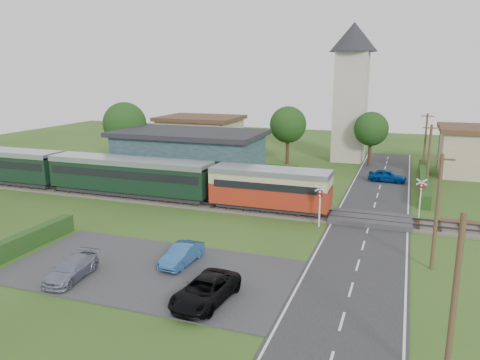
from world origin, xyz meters
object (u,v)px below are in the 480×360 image
(car_on_road, at_px, (387,176))
(car_park_dark, at_px, (205,290))
(church_tower, at_px, (352,82))
(crossing_signal_near, at_px, (320,199))
(crossing_signal_far, at_px, (421,193))
(car_park_blue, at_px, (182,254))
(equipment_hut, at_px, (95,168))
(station_building, at_px, (189,155))
(pedestrian_near, at_px, (211,185))
(pedestrian_far, at_px, (126,175))
(train, at_px, (101,172))
(car_park_silver, at_px, (71,269))
(house_west, at_px, (201,136))
(house_east, at_px, (479,151))

(car_on_road, relative_size, car_park_dark, 0.84)
(church_tower, xyz_separation_m, crossing_signal_near, (1.40, -28.41, -8.08))
(crossing_signal_far, distance_m, car_park_blue, 20.31)
(equipment_hut, relative_size, car_park_blue, 0.70)
(car_on_road, bearing_deg, station_building, 109.22)
(pedestrian_near, distance_m, pedestrian_far, 9.38)
(train, bearing_deg, car_park_silver, -59.09)
(house_west, bearing_deg, equipment_hut, -98.62)
(crossing_signal_far, bearing_deg, car_park_blue, -132.75)
(car_on_road, bearing_deg, car_park_silver, 157.14)
(house_west, bearing_deg, car_park_dark, -65.28)
(crossing_signal_near, bearing_deg, house_east, 60.87)
(station_building, distance_m, car_park_blue, 23.72)
(pedestrian_near, relative_size, pedestrian_far, 0.83)
(equipment_hut, xyz_separation_m, house_west, (3.00, 19.80, 1.04))
(car_park_dark, bearing_deg, pedestrian_far, 137.60)
(crossing_signal_far, relative_size, car_park_blue, 0.89)
(house_east, xyz_separation_m, car_park_blue, (-20.15, -34.49, -2.11))
(train, distance_m, house_east, 41.33)
(pedestrian_near, bearing_deg, crossing_signal_far, -159.96)
(car_park_blue, bearing_deg, train, 143.49)
(crossing_signal_near, bearing_deg, equipment_hut, 167.06)
(station_building, distance_m, church_tower, 23.89)
(crossing_signal_far, xyz_separation_m, car_park_dark, (-10.42, -18.89, -1.42))
(equipment_hut, xyz_separation_m, car_park_silver, (12.90, -19.70, -1.09))
(car_park_dark, bearing_deg, equipment_hut, 142.89)
(equipment_hut, height_order, church_tower, church_tower)
(house_east, relative_size, car_park_blue, 2.40)
(station_building, bearing_deg, house_east, 23.44)
(house_east, xyz_separation_m, car_park_silver, (-25.10, -38.50, -2.14))
(equipment_hut, height_order, crossing_signal_far, crossing_signal_far)
(equipment_hut, relative_size, crossing_signal_near, 0.78)
(house_east, bearing_deg, equipment_hut, -153.68)
(crossing_signal_far, relative_size, pedestrian_near, 2.13)
(station_building, relative_size, train, 0.37)
(station_building, bearing_deg, car_park_dark, -62.66)
(equipment_hut, xyz_separation_m, church_tower, (23.00, 22.80, 8.48))
(station_building, height_order, car_park_dark, station_building)
(house_east, bearing_deg, train, -147.83)
(car_park_blue, bearing_deg, station_building, 118.22)
(train, height_order, car_park_blue, train)
(pedestrian_far, bearing_deg, crossing_signal_far, -111.20)
(train, height_order, car_park_dark, train)
(house_east, relative_size, crossing_signal_near, 2.69)
(car_on_road, bearing_deg, car_park_blue, 162.28)
(church_tower, bearing_deg, crossing_signal_near, -87.18)
(station_building, xyz_separation_m, house_west, (-5.00, 14.01, 0.10))
(station_building, height_order, crossing_signal_far, station_building)
(car_on_road, bearing_deg, car_park_dark, 170.50)
(train, relative_size, pedestrian_near, 28.13)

